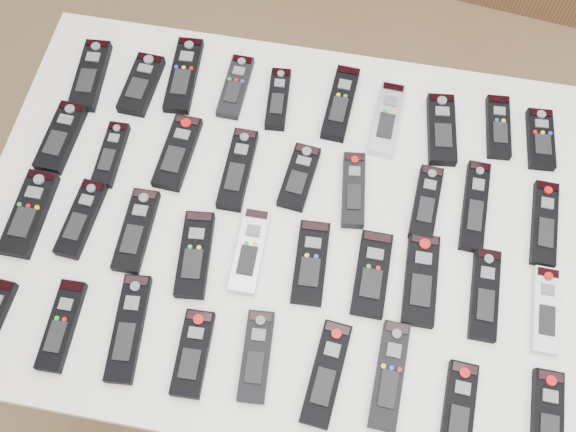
% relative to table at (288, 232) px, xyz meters
% --- Properties ---
extents(ground, '(4.00, 4.00, 0.00)m').
position_rel_table_xyz_m(ground, '(0.15, -0.13, -0.72)').
color(ground, olive).
rests_on(ground, ground).
extents(table, '(1.25, 0.88, 0.78)m').
position_rel_table_xyz_m(table, '(0.00, 0.00, 0.00)').
color(table, white).
rests_on(table, ground).
extents(remote_0, '(0.07, 0.19, 0.02)m').
position_rel_table_xyz_m(remote_0, '(-0.50, 0.27, 0.07)').
color(remote_0, black).
rests_on(remote_0, table).
extents(remote_1, '(0.07, 0.16, 0.02)m').
position_rel_table_xyz_m(remote_1, '(-0.38, 0.26, 0.07)').
color(remote_1, black).
rests_on(remote_1, table).
extents(remote_2, '(0.07, 0.20, 0.02)m').
position_rel_table_xyz_m(remote_2, '(-0.29, 0.31, 0.07)').
color(remote_2, black).
rests_on(remote_2, table).
extents(remote_3, '(0.05, 0.16, 0.02)m').
position_rel_table_xyz_m(remote_3, '(-0.17, 0.30, 0.07)').
color(remote_3, black).
rests_on(remote_3, table).
extents(remote_4, '(0.06, 0.16, 0.02)m').
position_rel_table_xyz_m(remote_4, '(-0.07, 0.28, 0.07)').
color(remote_4, black).
rests_on(remote_4, table).
extents(remote_5, '(0.06, 0.19, 0.02)m').
position_rel_table_xyz_m(remote_5, '(0.06, 0.29, 0.07)').
color(remote_5, black).
rests_on(remote_5, table).
extents(remote_6, '(0.06, 0.18, 0.02)m').
position_rel_table_xyz_m(remote_6, '(0.17, 0.27, 0.07)').
color(remote_6, '#B7B7BC').
rests_on(remote_6, table).
extents(remote_7, '(0.08, 0.17, 0.02)m').
position_rel_table_xyz_m(remote_7, '(0.29, 0.26, 0.07)').
color(remote_7, black).
rests_on(remote_7, table).
extents(remote_8, '(0.06, 0.16, 0.02)m').
position_rel_table_xyz_m(remote_8, '(0.41, 0.29, 0.07)').
color(remote_8, black).
rests_on(remote_8, table).
extents(remote_9, '(0.06, 0.15, 0.02)m').
position_rel_table_xyz_m(remote_9, '(0.49, 0.28, 0.07)').
color(remote_9, black).
rests_on(remote_9, table).
extents(remote_10, '(0.07, 0.17, 0.02)m').
position_rel_table_xyz_m(remote_10, '(-0.51, 0.10, 0.07)').
color(remote_10, black).
rests_on(remote_10, table).
extents(remote_11, '(0.05, 0.15, 0.02)m').
position_rel_table_xyz_m(remote_11, '(-0.39, 0.08, 0.07)').
color(remote_11, black).
rests_on(remote_11, table).
extents(remote_12, '(0.07, 0.18, 0.02)m').
position_rel_table_xyz_m(remote_12, '(-0.26, 0.11, 0.07)').
color(remote_12, black).
rests_on(remote_12, table).
extents(remote_13, '(0.05, 0.18, 0.02)m').
position_rel_table_xyz_m(remote_13, '(-0.12, 0.09, 0.07)').
color(remote_13, black).
rests_on(remote_13, table).
extents(remote_14, '(0.07, 0.15, 0.02)m').
position_rel_table_xyz_m(remote_14, '(0.01, 0.10, 0.07)').
color(remote_14, black).
rests_on(remote_14, table).
extents(remote_15, '(0.06, 0.17, 0.02)m').
position_rel_table_xyz_m(remote_15, '(0.12, 0.09, 0.07)').
color(remote_15, black).
rests_on(remote_15, table).
extents(remote_16, '(0.06, 0.16, 0.02)m').
position_rel_table_xyz_m(remote_16, '(0.27, 0.08, 0.07)').
color(remote_16, black).
rests_on(remote_16, table).
extents(remote_17, '(0.05, 0.20, 0.02)m').
position_rel_table_xyz_m(remote_17, '(0.37, 0.09, 0.07)').
color(remote_17, black).
rests_on(remote_17, table).
extents(remote_18, '(0.05, 0.18, 0.02)m').
position_rel_table_xyz_m(remote_18, '(0.51, 0.08, 0.07)').
color(remote_18, black).
rests_on(remote_18, table).
extents(remote_19, '(0.06, 0.19, 0.02)m').
position_rel_table_xyz_m(remote_19, '(-0.51, -0.08, 0.07)').
color(remote_19, black).
rests_on(remote_19, table).
extents(remote_20, '(0.06, 0.17, 0.02)m').
position_rel_table_xyz_m(remote_20, '(-0.41, -0.08, 0.07)').
color(remote_20, black).
rests_on(remote_20, table).
extents(remote_21, '(0.06, 0.18, 0.02)m').
position_rel_table_xyz_m(remote_21, '(-0.29, -0.08, 0.07)').
color(remote_21, black).
rests_on(remote_21, table).
extents(remote_22, '(0.08, 0.18, 0.02)m').
position_rel_table_xyz_m(remote_22, '(-0.16, -0.11, 0.07)').
color(remote_22, black).
rests_on(remote_22, table).
extents(remote_23, '(0.05, 0.18, 0.02)m').
position_rel_table_xyz_m(remote_23, '(-0.06, -0.08, 0.07)').
color(remote_23, '#B7B7BC').
rests_on(remote_23, table).
extents(remote_24, '(0.07, 0.17, 0.02)m').
position_rel_table_xyz_m(remote_24, '(0.06, -0.09, 0.07)').
color(remote_24, black).
rests_on(remote_24, table).
extents(remote_25, '(0.06, 0.17, 0.02)m').
position_rel_table_xyz_m(remote_25, '(0.18, -0.09, 0.07)').
color(remote_25, black).
rests_on(remote_25, table).
extents(remote_26, '(0.06, 0.18, 0.02)m').
position_rel_table_xyz_m(remote_26, '(0.27, -0.08, 0.07)').
color(remote_26, black).
rests_on(remote_26, table).
extents(remote_27, '(0.05, 0.18, 0.02)m').
position_rel_table_xyz_m(remote_27, '(0.40, -0.09, 0.07)').
color(remote_27, black).
rests_on(remote_27, table).
extents(remote_28, '(0.05, 0.17, 0.02)m').
position_rel_table_xyz_m(remote_28, '(0.51, -0.10, 0.07)').
color(remote_28, silver).
rests_on(remote_28, table).
extents(remote_30, '(0.05, 0.17, 0.02)m').
position_rel_table_xyz_m(remote_30, '(-0.37, -0.29, 0.07)').
color(remote_30, black).
rests_on(remote_30, table).
extents(remote_31, '(0.07, 0.21, 0.02)m').
position_rel_table_xyz_m(remote_31, '(-0.25, -0.27, 0.07)').
color(remote_31, black).
rests_on(remote_31, table).
extents(remote_32, '(0.06, 0.16, 0.02)m').
position_rel_table_xyz_m(remote_32, '(-0.12, -0.30, 0.07)').
color(remote_32, black).
rests_on(remote_32, table).
extents(remote_33, '(0.06, 0.17, 0.02)m').
position_rel_table_xyz_m(remote_33, '(-0.01, -0.28, 0.07)').
color(remote_33, black).
rests_on(remote_33, table).
extents(remote_34, '(0.07, 0.19, 0.02)m').
position_rel_table_xyz_m(remote_34, '(0.12, -0.29, 0.07)').
color(remote_34, black).
rests_on(remote_34, table).
extents(remote_35, '(0.06, 0.19, 0.02)m').
position_rel_table_xyz_m(remote_35, '(0.24, -0.27, 0.07)').
color(remote_35, black).
rests_on(remote_35, table).
extents(remote_36, '(0.06, 0.17, 0.02)m').
position_rel_table_xyz_m(remote_36, '(0.36, -0.31, 0.07)').
color(remote_36, black).
rests_on(remote_36, table).
extents(remote_37, '(0.05, 0.17, 0.02)m').
position_rel_table_xyz_m(remote_37, '(0.51, -0.30, 0.07)').
color(remote_37, black).
rests_on(remote_37, table).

